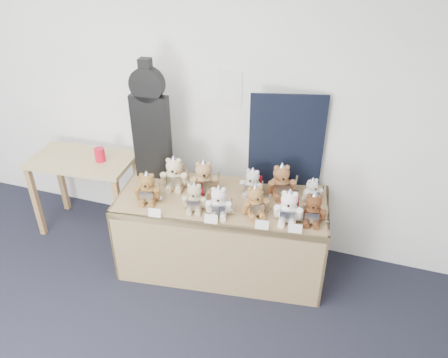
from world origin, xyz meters
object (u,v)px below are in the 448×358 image
(teddy_front_left, at_px, (195,198))
(teddy_back_end, at_px, (312,191))
(teddy_back_left, at_px, (174,174))
(display_table, at_px, (221,219))
(guitar_case, at_px, (151,123))
(red_cup, at_px, (100,155))
(teddy_front_end, at_px, (313,210))
(teddy_back_far_left, at_px, (178,175))
(teddy_front_right, at_px, (255,201))
(teddy_back_centre_left, at_px, (204,178))
(teddy_back_right, at_px, (281,182))
(teddy_front_far_right, at_px, (289,208))
(side_table, at_px, (84,170))
(teddy_front_far_left, at_px, (148,189))
(teddy_back_centre_right, at_px, (252,183))
(teddy_front_centre, at_px, (219,202))

(teddy_front_left, height_order, teddy_back_end, teddy_front_left)
(teddy_back_left, bearing_deg, display_table, -28.81)
(guitar_case, height_order, teddy_front_left, guitar_case)
(teddy_front_left, distance_m, teddy_back_end, 0.94)
(red_cup, relative_size, teddy_front_end, 0.45)
(teddy_back_far_left, bearing_deg, teddy_front_right, -25.84)
(display_table, relative_size, teddy_front_left, 6.80)
(teddy_back_far_left, bearing_deg, teddy_back_centre_left, -13.46)
(teddy_back_right, bearing_deg, red_cup, 158.50)
(teddy_front_left, xyz_separation_m, teddy_back_end, (0.84, 0.41, -0.02))
(teddy_front_far_right, bearing_deg, teddy_back_end, 63.96)
(guitar_case, height_order, teddy_back_right, guitar_case)
(teddy_front_left, bearing_deg, teddy_back_left, 125.54)
(side_table, height_order, teddy_front_far_right, teddy_front_far_right)
(teddy_front_far_left, distance_m, teddy_back_centre_right, 0.84)
(teddy_back_centre_right, bearing_deg, guitar_case, -179.04)
(teddy_back_centre_left, relative_size, teddy_back_centre_right, 1.20)
(display_table, bearing_deg, teddy_back_far_left, 154.75)
(teddy_back_centre_right, xyz_separation_m, teddy_back_right, (0.22, 0.07, 0.02))
(teddy_front_end, xyz_separation_m, teddy_back_left, (-1.17, 0.12, 0.01))
(teddy_front_right, height_order, teddy_back_centre_right, teddy_front_right)
(display_table, xyz_separation_m, teddy_front_centre, (0.03, -0.14, 0.26))
(teddy_front_far_left, distance_m, teddy_back_far_left, 0.31)
(teddy_back_left, xyz_separation_m, teddy_back_right, (0.87, 0.16, 0.00))
(teddy_front_far_left, height_order, teddy_back_centre_left, teddy_back_centre_left)
(display_table, distance_m, teddy_front_far_right, 0.62)
(side_table, xyz_separation_m, teddy_front_right, (1.70, -0.24, 0.18))
(red_cup, relative_size, teddy_back_left, 0.40)
(teddy_front_end, xyz_separation_m, teddy_back_far_left, (-1.15, 0.14, -0.01))
(teddy_back_right, distance_m, teddy_back_end, 0.26)
(teddy_front_far_right, height_order, teddy_back_far_left, teddy_front_far_right)
(teddy_front_far_left, bearing_deg, teddy_back_left, 52.11)
(side_table, xyz_separation_m, teddy_back_centre_left, (1.23, -0.07, 0.19))
(side_table, bearing_deg, teddy_back_centre_right, -4.53)
(red_cup, distance_m, teddy_front_right, 1.53)
(teddy_front_left, xyz_separation_m, teddy_back_left, (-0.28, 0.25, 0.02))
(side_table, relative_size, teddy_back_far_left, 3.71)
(red_cup, distance_m, teddy_back_centre_left, 1.03)
(teddy_front_left, height_order, teddy_front_right, teddy_front_right)
(teddy_back_far_left, bearing_deg, side_table, 164.70)
(display_table, relative_size, teddy_back_far_left, 6.82)
(red_cup, xyz_separation_m, teddy_back_centre_right, (1.42, -0.00, -0.02))
(display_table, relative_size, teddy_back_centre_right, 6.73)
(display_table, bearing_deg, teddy_front_far_right, -13.51)
(guitar_case, relative_size, teddy_front_far_left, 3.61)
(teddy_front_far_left, relative_size, teddy_front_right, 1.01)
(teddy_front_end, bearing_deg, teddy_back_centre_right, 151.40)
(display_table, distance_m, side_table, 1.43)
(display_table, bearing_deg, teddy_back_right, 25.14)
(teddy_front_far_left, relative_size, teddy_front_end, 1.04)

